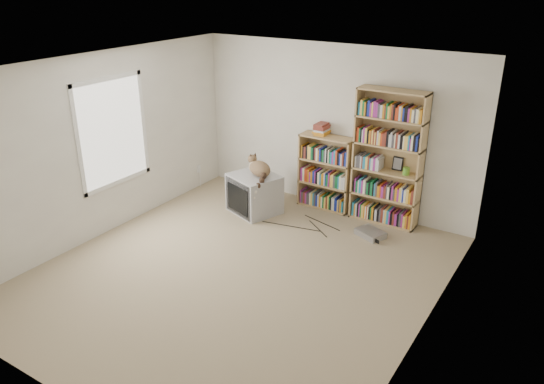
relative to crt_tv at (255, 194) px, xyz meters
The scene contains 17 objects.
floor 1.84m from the crt_tv, 62.25° to the right, with size 4.50×5.00×0.01m, color tan.
wall_back 1.56m from the crt_tv, 46.47° to the left, with size 4.50×0.02×2.50m, color beige.
wall_front 4.30m from the crt_tv, 78.36° to the right, with size 4.50×0.02×2.50m, color beige.
wall_left 2.34m from the crt_tv, 131.10° to the right, with size 0.02×5.00×2.50m, color beige.
wall_right 3.62m from the crt_tv, 27.46° to the right, with size 0.02×5.00×2.50m, color beige.
ceiling 2.86m from the crt_tv, 62.25° to the right, with size 4.50×5.00×0.02m, color white.
window 2.27m from the crt_tv, 134.65° to the right, with size 0.02×1.22×1.52m, color white.
crt_tv is the anchor object (origin of this frame).
cat 0.40m from the crt_tv, 13.56° to the right, with size 0.55×0.62×0.49m.
bookcase_tall 2.05m from the crt_tv, 22.71° to the left, with size 0.98×0.30×1.97m.
bookcase_short 1.14m from the crt_tv, 42.20° to the left, with size 0.84×0.30×1.16m.
book_stack 1.41m from the crt_tv, 46.87° to the left, with size 0.21×0.27×0.17m, color red.
green_mug 2.28m from the crt_tv, 19.35° to the left, with size 0.10×0.10×0.11m, color #5DA32E.
framed_print 2.17m from the crt_tv, 23.47° to the left, with size 0.15×0.01×0.20m, color black.
dvd_player 1.86m from the crt_tv, ahead, with size 0.38×0.27×0.09m, color #A1A1A6.
wall_outlet 1.43m from the crt_tv, 166.23° to the left, with size 0.01×0.08×0.13m, color silver.
floor_cables 0.61m from the crt_tv, ahead, with size 1.20×0.70×0.01m, color black, non-canonical shape.
Camera 1 is at (3.37, -4.55, 3.47)m, focal length 35.00 mm.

